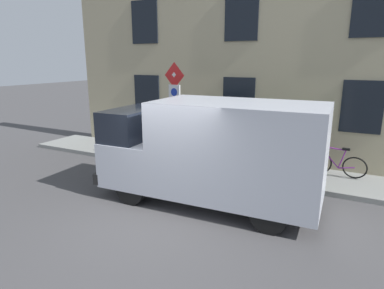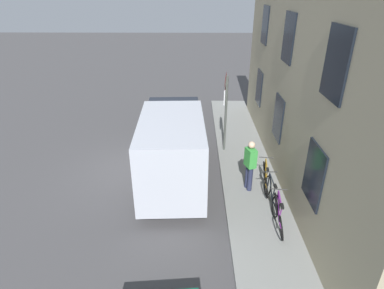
# 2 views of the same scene
# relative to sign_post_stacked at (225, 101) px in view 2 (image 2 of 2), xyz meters

# --- Properties ---
(ground_plane) EXTENTS (80.00, 80.00, 0.00)m
(ground_plane) POSITION_rel_sign_post_stacked_xyz_m (-3.12, -1.46, -2.22)
(ground_plane) COLOR #454345
(sidewalk_slab) EXTENTS (1.94, 15.41, 0.14)m
(sidewalk_slab) POSITION_rel_sign_post_stacked_xyz_m (0.75, -1.46, -2.15)
(sidewalk_slab) COLOR gray
(sidewalk_slab) RESTS_ON ground_plane
(building_facade) EXTENTS (0.75, 13.41, 6.59)m
(building_facade) POSITION_rel_sign_post_stacked_xyz_m (2.07, -1.46, 1.08)
(building_facade) COLOR tan
(building_facade) RESTS_ON ground_plane
(sign_post_stacked) EXTENTS (0.19, 0.55, 3.09)m
(sign_post_stacked) POSITION_rel_sign_post_stacked_xyz_m (0.00, 0.00, 0.00)
(sign_post_stacked) COLOR #474C47
(sign_post_stacked) RESTS_ON sidewalk_slab
(delivery_van) EXTENTS (2.22, 5.41, 2.50)m
(delivery_van) POSITION_rel_sign_post_stacked_xyz_m (-1.91, -2.13, -0.89)
(delivery_van) COLOR silver
(delivery_van) RESTS_ON ground_plane
(bicycle_purple) EXTENTS (0.46, 1.72, 0.89)m
(bicycle_purple) POSITION_rel_sign_post_stacked_xyz_m (1.17, -4.63, -1.71)
(bicycle_purple) COLOR black
(bicycle_purple) RESTS_ON sidewalk_slab
(bicycle_black) EXTENTS (0.46, 1.71, 0.89)m
(bicycle_black) POSITION_rel_sign_post_stacked_xyz_m (1.17, -3.69, -1.71)
(bicycle_black) COLOR black
(bicycle_black) RESTS_ON sidewalk_slab
(bicycle_orange) EXTENTS (0.46, 1.71, 0.89)m
(bicycle_orange) POSITION_rel_sign_post_stacked_xyz_m (1.17, -2.76, -1.71)
(bicycle_orange) COLOR black
(bicycle_orange) RESTS_ON sidewalk_slab
(pedestrian) EXTENTS (0.37, 0.46, 1.72)m
(pedestrian) POSITION_rel_sign_post_stacked_xyz_m (0.61, -2.84, -1.15)
(pedestrian) COLOR #262B47
(pedestrian) RESTS_ON sidewalk_slab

